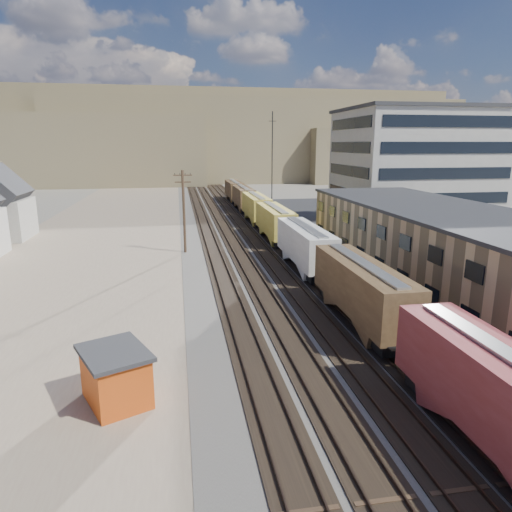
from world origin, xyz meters
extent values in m
plane|color=#6B6356|center=(0.00, 0.00, 0.00)|extent=(300.00, 300.00, 0.00)
cube|color=#4C4742|center=(0.00, 50.00, 0.03)|extent=(18.00, 200.00, 0.06)
cube|color=#846E5A|center=(-20.00, 40.00, 0.01)|extent=(24.00, 180.00, 0.03)
cube|color=#232326|center=(22.00, 35.00, 0.02)|extent=(26.00, 120.00, 0.04)
cube|color=black|center=(-5.00, 50.00, 0.10)|extent=(2.60, 200.00, 0.08)
cube|color=#38281E|center=(-5.72, 50.00, 0.22)|extent=(0.08, 200.00, 0.16)
cube|color=#38281E|center=(-4.28, 50.00, 0.22)|extent=(0.08, 200.00, 0.16)
cube|color=black|center=(-2.00, 50.00, 0.10)|extent=(2.60, 200.00, 0.08)
cube|color=#38281E|center=(-2.72, 50.00, 0.22)|extent=(0.08, 200.00, 0.16)
cube|color=#38281E|center=(-1.28, 50.00, 0.22)|extent=(0.08, 200.00, 0.16)
cube|color=black|center=(1.00, 50.00, 0.10)|extent=(2.60, 200.00, 0.08)
cube|color=#38281E|center=(0.28, 50.00, 0.22)|extent=(0.08, 200.00, 0.16)
cube|color=#38281E|center=(1.72, 50.00, 0.22)|extent=(0.08, 200.00, 0.16)
cube|color=black|center=(3.80, 50.00, 0.10)|extent=(2.60, 200.00, 0.08)
cube|color=#38281E|center=(3.08, 50.00, 0.22)|extent=(0.08, 200.00, 0.16)
cube|color=#38281E|center=(4.52, 50.00, 0.22)|extent=(0.08, 200.00, 0.16)
cube|color=black|center=(3.80, 6.57, 0.75)|extent=(2.20, 2.20, 0.90)
cube|color=maroon|center=(3.80, 1.49, 2.90)|extent=(3.00, 13.34, 3.40)
cube|color=black|center=(3.80, 11.62, 0.75)|extent=(2.20, 2.20, 0.90)
cube|color=black|center=(3.80, 21.77, 0.75)|extent=(2.20, 2.20, 0.90)
cube|color=#4E3721|center=(3.80, 16.69, 2.90)|extent=(3.00, 13.34, 3.40)
cube|color=#B7B7B2|center=(3.80, 16.69, 4.68)|extent=(0.90, 12.33, 0.16)
cube|color=black|center=(3.80, 26.82, 0.75)|extent=(2.20, 2.20, 0.90)
cube|color=black|center=(3.80, 36.97, 0.75)|extent=(2.20, 2.20, 0.90)
cube|color=beige|center=(3.80, 31.89, 2.90)|extent=(3.00, 13.34, 3.40)
cube|color=#B7B7B2|center=(3.80, 31.89, 4.68)|extent=(0.90, 12.33, 0.16)
cube|color=black|center=(3.80, 42.02, 0.75)|extent=(2.20, 2.20, 0.90)
cube|color=black|center=(3.80, 52.17, 0.75)|extent=(2.20, 2.20, 0.90)
cube|color=gold|center=(3.80, 47.09, 2.90)|extent=(3.00, 13.34, 3.40)
cube|color=#B7B7B2|center=(3.80, 47.09, 4.68)|extent=(0.90, 12.33, 0.16)
cube|color=black|center=(3.80, 57.22, 0.75)|extent=(2.20, 2.20, 0.90)
cube|color=black|center=(3.80, 67.37, 0.75)|extent=(2.20, 2.20, 0.90)
cube|color=gold|center=(3.80, 62.29, 2.90)|extent=(3.00, 13.34, 3.40)
cube|color=#B7B7B2|center=(3.80, 62.29, 4.68)|extent=(0.90, 12.33, 0.16)
cube|color=black|center=(3.80, 72.42, 0.75)|extent=(2.20, 2.20, 0.90)
cube|color=black|center=(3.80, 82.57, 0.75)|extent=(2.20, 2.20, 0.90)
cube|color=#4E3721|center=(3.80, 77.49, 2.90)|extent=(3.00, 13.34, 3.40)
cube|color=#B7B7B2|center=(3.80, 77.49, 4.68)|extent=(0.90, 12.32, 0.16)
cube|color=black|center=(3.80, 87.62, 0.75)|extent=(2.20, 2.20, 0.90)
cube|color=black|center=(3.80, 97.77, 0.75)|extent=(2.20, 2.20, 0.90)
cube|color=#4E3721|center=(3.80, 92.69, 2.90)|extent=(3.00, 13.34, 3.40)
cube|color=#B7B7B2|center=(3.80, 92.69, 4.68)|extent=(0.90, 12.32, 0.16)
cube|color=tan|center=(15.00, 25.00, 3.50)|extent=(12.00, 40.00, 7.00)
cube|color=#2D2D30|center=(15.00, 25.00, 7.10)|extent=(12.40, 40.40, 0.30)
cube|color=black|center=(8.95, 25.00, 2.20)|extent=(0.12, 36.00, 1.20)
cube|color=black|center=(8.95, 25.00, 5.20)|extent=(0.12, 36.00, 1.20)
cube|color=#9E998E|center=(28.00, 55.00, 9.00)|extent=(22.00, 18.00, 18.00)
cube|color=#2D2D30|center=(28.00, 55.00, 18.20)|extent=(22.60, 18.60, 0.50)
cube|color=black|center=(16.95, 55.00, 9.00)|extent=(0.12, 16.00, 16.00)
cube|color=black|center=(28.00, 45.95, 9.00)|extent=(20.00, 0.12, 16.00)
cylinder|color=#382619|center=(-8.50, 42.00, 5.00)|extent=(0.32, 0.32, 10.00)
cube|color=#382619|center=(-8.50, 42.00, 9.40)|extent=(2.20, 0.14, 0.14)
cube|color=#382619|center=(-8.50, 42.00, 8.60)|extent=(1.90, 0.14, 0.14)
cylinder|color=black|center=(-7.90, 42.00, 9.55)|extent=(0.08, 0.08, 0.22)
cylinder|color=black|center=(6.00, 60.00, 9.00)|extent=(0.16, 0.16, 18.00)
cube|color=black|center=(6.00, 60.00, 16.50)|extent=(1.20, 0.08, 0.08)
cube|color=brown|center=(-60.00, 150.00, 11.00)|extent=(120.00, 40.00, 22.00)
cube|color=brown|center=(20.00, 160.00, 14.00)|extent=(140.00, 45.00, 28.00)
cube|color=brown|center=(90.00, 150.00, 9.00)|extent=(110.00, 38.00, 18.00)
cube|color=brown|center=(-10.00, 180.00, 16.00)|extent=(200.00, 60.00, 32.00)
cube|color=#C64912|center=(-12.62, 8.82, 1.33)|extent=(3.90, 4.34, 2.66)
cube|color=#2D2D30|center=(-12.62, 8.82, 2.75)|extent=(4.37, 4.81, 0.22)
cube|color=black|center=(-11.37, 9.39, 1.42)|extent=(0.45, 0.84, 0.89)
imported|color=navy|center=(20.56, 52.31, 0.70)|extent=(5.30, 5.00, 1.39)
imported|color=white|center=(26.72, 41.70, 0.83)|extent=(2.76, 5.14, 1.66)
camera|label=1|loc=(-9.11, -13.19, 12.95)|focal=32.00mm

